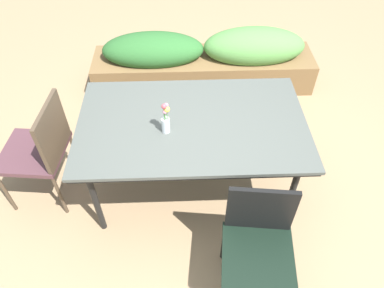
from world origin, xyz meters
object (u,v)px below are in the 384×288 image
(chair_end_left, at_px, (41,147))
(flower_vase, at_px, (166,120))
(chair_near_right, at_px, (258,242))
(dining_table, at_px, (192,127))
(planter_box, at_px, (205,60))

(chair_end_left, distance_m, flower_vase, 1.04)
(chair_near_right, height_order, flower_vase, flower_vase)
(dining_table, height_order, chair_near_right, chair_near_right)
(chair_end_left, xyz_separation_m, planter_box, (1.37, 1.51, -0.24))
(planter_box, bearing_deg, chair_end_left, -132.20)
(flower_vase, bearing_deg, planter_box, 76.44)
(chair_end_left, xyz_separation_m, flower_vase, (0.98, -0.08, 0.33))
(flower_vase, distance_m, planter_box, 1.73)
(chair_near_right, bearing_deg, planter_box, -78.57)
(dining_table, relative_size, chair_near_right, 1.98)
(flower_vase, xyz_separation_m, planter_box, (0.38, 1.59, -0.57))
(chair_end_left, height_order, planter_box, chair_end_left)
(chair_end_left, bearing_deg, planter_box, -36.46)
(dining_table, height_order, chair_end_left, chair_end_left)
(chair_near_right, relative_size, chair_end_left, 0.90)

